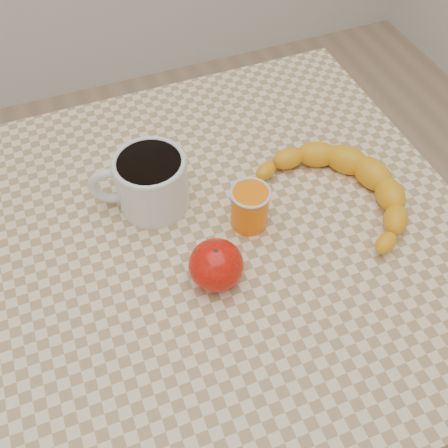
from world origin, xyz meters
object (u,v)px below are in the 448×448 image
object	(u,v)px
table	(224,261)
coffee_mug	(150,181)
banana	(343,188)
orange_juice_glass	(250,207)
apple	(216,265)

from	to	relation	value
table	coffee_mug	size ratio (longest dim) A/B	4.62
table	banana	xyz separation A→B (m)	(0.21, -0.01, 0.11)
orange_juice_glass	banana	xyz separation A→B (m)	(0.16, -0.01, -0.01)
table	apple	world-z (taller)	apple
table	orange_juice_glass	distance (m)	0.13
table	orange_juice_glass	size ratio (longest dim) A/B	10.71
table	banana	distance (m)	0.24
banana	orange_juice_glass	bearing A→B (deg)	159.04
orange_juice_glass	banana	size ratio (longest dim) A/B	0.21
table	coffee_mug	bearing A→B (deg)	131.18
orange_juice_glass	coffee_mug	bearing A→B (deg)	143.81
table	coffee_mug	world-z (taller)	coffee_mug
table	orange_juice_glass	xyz separation A→B (m)	(0.04, 0.00, 0.12)
table	apple	xyz separation A→B (m)	(-0.04, -0.08, 0.12)
apple	banana	xyz separation A→B (m)	(0.25, 0.07, -0.01)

